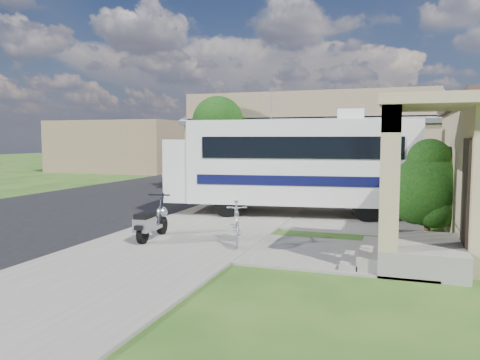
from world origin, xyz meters
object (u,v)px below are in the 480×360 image
(garden_hose, at_px, (374,245))
(scooter, at_px, (151,223))
(pickup_truck, at_px, (202,171))
(van, at_px, (243,163))
(motorhome, at_px, (293,162))
(bicycle, at_px, (237,225))
(shrub, at_px, (431,187))

(garden_hose, bearing_deg, scooter, -168.75)
(pickup_truck, relative_size, van, 0.92)
(motorhome, height_order, bicycle, motorhome)
(motorhome, xyz_separation_m, garden_hose, (2.92, -4.27, -1.72))
(bicycle, bearing_deg, motorhome, 66.60)
(motorhome, distance_m, van, 17.72)
(shrub, height_order, scooter, shrub)
(bicycle, bearing_deg, shrub, 10.82)
(shrub, bearing_deg, scooter, -155.65)
(pickup_truck, bearing_deg, garden_hose, 124.20)
(shrub, height_order, van, shrub)
(motorhome, relative_size, van, 1.35)
(motorhome, xyz_separation_m, pickup_truck, (-7.06, 8.61, -1.00))
(scooter, xyz_separation_m, pickup_truck, (-4.62, 13.95, 0.30))
(van, bearing_deg, shrub, -62.16)
(garden_hose, bearing_deg, bicycle, -166.11)
(scooter, distance_m, pickup_truck, 14.70)
(pickup_truck, distance_m, garden_hose, 16.31)
(bicycle, relative_size, garden_hose, 4.94)
(bicycle, distance_m, van, 22.34)
(shrub, bearing_deg, garden_hose, -124.01)
(pickup_truck, bearing_deg, shrub, 132.40)
(motorhome, relative_size, scooter, 5.00)
(bicycle, relative_size, van, 0.27)
(van, xyz_separation_m, garden_hose, (10.11, -20.45, -0.83))
(motorhome, height_order, garden_hose, motorhome)
(pickup_truck, distance_m, van, 7.57)
(pickup_truck, bearing_deg, van, -92.58)
(scooter, height_order, van, van)
(scooter, relative_size, pickup_truck, 0.29)
(bicycle, xyz_separation_m, garden_hose, (3.17, 0.78, -0.43))
(motorhome, height_order, van, motorhome)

